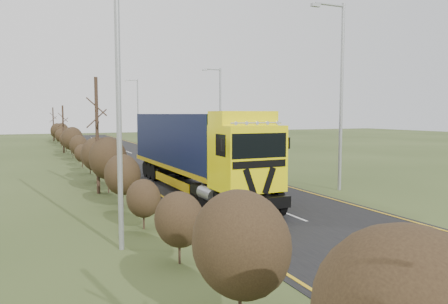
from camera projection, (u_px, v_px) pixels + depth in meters
ground at (244, 197)px, 21.84m from camera, size 160.00×160.00×0.00m
road at (181, 173)px, 30.95m from camera, size 8.00×120.00×0.02m
layby at (212, 156)px, 42.68m from camera, size 6.00×18.00×0.02m
lane_markings at (182, 173)px, 30.67m from camera, size 7.52×116.00×0.01m
hedgerow at (97, 156)px, 26.48m from camera, size 2.24×102.04×6.05m
lorry at (194, 146)px, 23.47m from camera, size 2.99×15.39×4.27m
car_red_hatchback at (203, 151)px, 41.22m from camera, size 2.95×4.34×1.37m
car_blue_sedan at (229, 149)px, 42.26m from camera, size 4.02×4.83×1.56m
streetlight_near at (339, 88)px, 23.38m from camera, size 2.12×0.20×10.00m
streetlight_mid at (219, 110)px, 38.65m from camera, size 1.75×0.18×8.18m
streetlight_far at (137, 108)px, 63.45m from camera, size 1.95×0.18×9.16m
left_pole at (118, 97)px, 13.03m from camera, size 0.16×0.16×9.31m
speed_sign at (240, 151)px, 31.70m from camera, size 0.60×0.10×2.17m
warning_board at (201, 143)px, 43.27m from camera, size 0.79×0.11×2.07m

